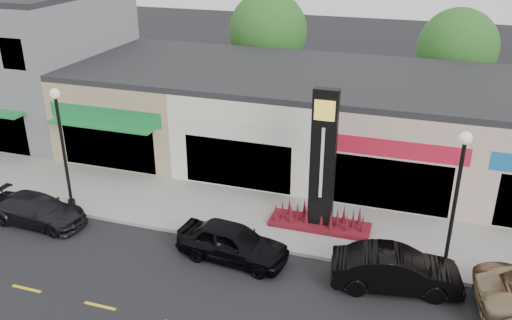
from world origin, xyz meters
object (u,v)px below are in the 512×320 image
object	(u,v)px
lamp_east_near	(457,190)
pylon_sign	(322,181)
lamp_west_near	(62,137)
car_dark_sedan	(37,210)
car_black_sedan	(233,242)
car_black_conv	(396,270)

from	to	relation	value
lamp_east_near	pylon_sign	bearing A→B (deg)	161.25
lamp_west_near	pylon_sign	world-z (taller)	pylon_sign
lamp_east_near	car_dark_sedan	world-z (taller)	lamp_east_near
pylon_sign	lamp_east_near	bearing A→B (deg)	-18.75
lamp_east_near	car_black_sedan	world-z (taller)	lamp_east_near
lamp_west_near	car_dark_sedan	xyz separation A→B (m)	(-0.59, -1.53, -2.84)
pylon_sign	car_black_sedan	distance (m)	4.43
lamp_east_near	lamp_west_near	bearing A→B (deg)	180.00
lamp_west_near	car_dark_sedan	distance (m)	3.28
pylon_sign	car_dark_sedan	xyz separation A→B (m)	(-11.59, -3.22, -1.64)
car_dark_sedan	car_black_conv	world-z (taller)	car_black_conv
car_black_sedan	car_black_conv	size ratio (longest dim) A/B	0.96
car_black_sedan	car_black_conv	world-z (taller)	car_black_conv
pylon_sign	lamp_west_near	bearing A→B (deg)	-171.23
lamp_east_near	car_black_sedan	xyz separation A→B (m)	(-7.71, -1.46, -2.74)
lamp_west_near	lamp_east_near	bearing A→B (deg)	0.00
pylon_sign	car_black_sedan	xyz separation A→B (m)	(-2.71, -3.15, -1.54)
lamp_west_near	pylon_sign	bearing A→B (deg)	8.77
car_black_conv	lamp_west_near	bearing A→B (deg)	74.68
lamp_west_near	lamp_east_near	xyz separation A→B (m)	(16.00, 0.00, 0.00)
car_black_sedan	pylon_sign	bearing A→B (deg)	-34.67
lamp_east_near	car_dark_sedan	size ratio (longest dim) A/B	1.25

